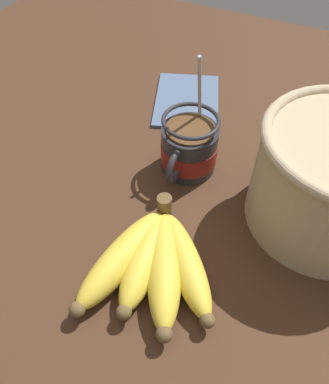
% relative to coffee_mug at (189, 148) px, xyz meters
% --- Properties ---
extents(table, '(1.23, 1.23, 0.03)m').
position_rel_coffee_mug_xyz_m(table, '(0.06, -0.04, -0.05)').
color(table, '#422819').
rests_on(table, ground).
extents(coffee_mug, '(0.12, 0.08, 0.18)m').
position_rel_coffee_mug_xyz_m(coffee_mug, '(0.00, 0.00, 0.00)').
color(coffee_mug, '#28282D').
rests_on(coffee_mug, table).
extents(banana_bunch, '(0.19, 0.17, 0.04)m').
position_rel_coffee_mug_xyz_m(banana_bunch, '(0.18, 0.03, -0.02)').
color(banana_bunch, brown).
rests_on(banana_bunch, table).
extents(napkin, '(0.19, 0.16, 0.01)m').
position_rel_coffee_mug_xyz_m(napkin, '(-0.15, -0.07, -0.04)').
color(napkin, slate).
rests_on(napkin, table).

